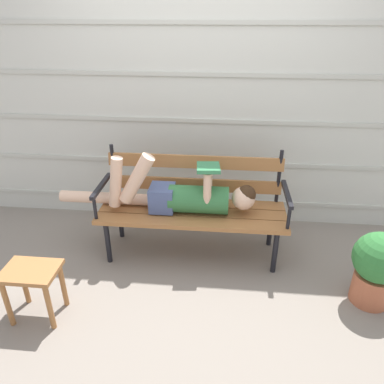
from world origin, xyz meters
TOP-DOWN VIEW (x-y plane):
  - ground_plane at (0.00, 0.00)m, footprint 12.00×12.00m
  - house_siding at (0.00, 0.76)m, footprint 4.78×0.08m
  - park_bench at (0.00, 0.18)m, footprint 1.56×0.51m
  - reclining_person at (-0.10, 0.10)m, footprint 1.67×0.27m
  - footstool at (-1.00, -0.72)m, footprint 0.37×0.27m
  - potted_plant at (1.36, -0.35)m, footprint 0.36×0.36m

SIDE VIEW (x-z plane):
  - ground_plane at x=0.00m, z-range 0.00..0.00m
  - footstool at x=-1.00m, z-range 0.11..0.50m
  - potted_plant at x=1.36m, z-range 0.03..0.60m
  - park_bench at x=0.00m, z-range 0.02..0.92m
  - reclining_person at x=-0.10m, z-range 0.31..0.84m
  - house_siding at x=0.00m, z-range 0.00..2.45m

